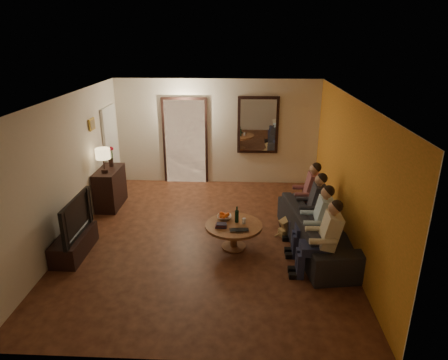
{
  "coord_description": "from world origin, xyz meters",
  "views": [
    {
      "loc": [
        0.64,
        -6.63,
        3.63
      ],
      "look_at": [
        0.3,
        0.3,
        1.05
      ],
      "focal_mm": 32.0,
      "sensor_mm": 36.0,
      "label": 1
    }
  ],
  "objects_px": {
    "bowl": "(224,217)",
    "person_b": "(318,225)",
    "coffee_table": "(234,236)",
    "wine_bottle": "(237,214)",
    "table_lamp": "(103,161)",
    "person_d": "(308,197)",
    "dog": "(292,221)",
    "dresser": "(110,188)",
    "person_a": "(325,242)",
    "sofa": "(320,229)",
    "tv": "(70,217)",
    "tv_stand": "(74,244)",
    "laptop": "(239,231)",
    "person_c": "(313,210)"
  },
  "relations": [
    {
      "from": "table_lamp",
      "to": "person_c",
      "type": "xyz_separation_m",
      "value": [
        4.18,
        -1.1,
        -0.52
      ]
    },
    {
      "from": "person_c",
      "to": "wine_bottle",
      "type": "bearing_deg",
      "value": -168.84
    },
    {
      "from": "table_lamp",
      "to": "wine_bottle",
      "type": "bearing_deg",
      "value": -25.98
    },
    {
      "from": "person_b",
      "to": "laptop",
      "type": "bearing_deg",
      "value": -177.79
    },
    {
      "from": "table_lamp",
      "to": "person_b",
      "type": "height_order",
      "value": "table_lamp"
    },
    {
      "from": "person_c",
      "to": "dresser",
      "type": "bearing_deg",
      "value": 162.52
    },
    {
      "from": "person_a",
      "to": "wine_bottle",
      "type": "height_order",
      "value": "person_a"
    },
    {
      "from": "table_lamp",
      "to": "coffee_table",
      "type": "relative_size",
      "value": 0.54
    },
    {
      "from": "person_a",
      "to": "coffee_table",
      "type": "bearing_deg",
      "value": 149.79
    },
    {
      "from": "sofa",
      "to": "bowl",
      "type": "xyz_separation_m",
      "value": [
        -1.7,
        0.15,
        0.12
      ]
    },
    {
      "from": "tv",
      "to": "person_d",
      "type": "height_order",
      "value": "person_d"
    },
    {
      "from": "wine_bottle",
      "to": "bowl",
      "type": "bearing_deg",
      "value": 152.45
    },
    {
      "from": "person_a",
      "to": "person_d",
      "type": "height_order",
      "value": "same"
    },
    {
      "from": "sofa",
      "to": "wine_bottle",
      "type": "bearing_deg",
      "value": 80.36
    },
    {
      "from": "tv",
      "to": "laptop",
      "type": "bearing_deg",
      "value": -88.38
    },
    {
      "from": "person_a",
      "to": "person_c",
      "type": "xyz_separation_m",
      "value": [
        0.0,
        1.2,
        0.0
      ]
    },
    {
      "from": "person_d",
      "to": "bowl",
      "type": "distance_m",
      "value": 1.77
    },
    {
      "from": "dresser",
      "to": "person_d",
      "type": "distance_m",
      "value": 4.24
    },
    {
      "from": "sofa",
      "to": "tv",
      "type": "bearing_deg",
      "value": 87.25
    },
    {
      "from": "sofa",
      "to": "bowl",
      "type": "bearing_deg",
      "value": 76.48
    },
    {
      "from": "coffee_table",
      "to": "sofa",
      "type": "bearing_deg",
      "value": 2.67
    },
    {
      "from": "dog",
      "to": "dresser",
      "type": "bearing_deg",
      "value": 139.77
    },
    {
      "from": "person_d",
      "to": "bowl",
      "type": "height_order",
      "value": "person_d"
    },
    {
      "from": "laptop",
      "to": "person_d",
      "type": "bearing_deg",
      "value": 38.29
    },
    {
      "from": "person_d",
      "to": "bowl",
      "type": "relative_size",
      "value": 4.63
    },
    {
      "from": "laptop",
      "to": "coffee_table",
      "type": "bearing_deg",
      "value": 104.55
    },
    {
      "from": "dresser",
      "to": "person_d",
      "type": "relative_size",
      "value": 0.8
    },
    {
      "from": "tv_stand",
      "to": "laptop",
      "type": "relative_size",
      "value": 3.39
    },
    {
      "from": "tv",
      "to": "person_a",
      "type": "xyz_separation_m",
      "value": [
        4.18,
        -0.47,
        -0.11
      ]
    },
    {
      "from": "person_a",
      "to": "tv",
      "type": "bearing_deg",
      "value": 173.6
    },
    {
      "from": "bowl",
      "to": "wine_bottle",
      "type": "relative_size",
      "value": 0.84
    },
    {
      "from": "dresser",
      "to": "wine_bottle",
      "type": "distance_m",
      "value": 3.23
    },
    {
      "from": "person_b",
      "to": "dog",
      "type": "xyz_separation_m",
      "value": [
        -0.33,
        0.76,
        -0.32
      ]
    },
    {
      "from": "bowl",
      "to": "dog",
      "type": "bearing_deg",
      "value": 13.52
    },
    {
      "from": "tv_stand",
      "to": "tv",
      "type": "xyz_separation_m",
      "value": [
        0.0,
        0.0,
        0.52
      ]
    },
    {
      "from": "person_d",
      "to": "dog",
      "type": "distance_m",
      "value": 0.64
    },
    {
      "from": "person_c",
      "to": "sofa",
      "type": "bearing_deg",
      "value": -71.57
    },
    {
      "from": "dresser",
      "to": "coffee_table",
      "type": "bearing_deg",
      "value": -31.48
    },
    {
      "from": "person_a",
      "to": "table_lamp",
      "type": "bearing_deg",
      "value": 151.21
    },
    {
      "from": "table_lamp",
      "to": "sofa",
      "type": "xyz_separation_m",
      "value": [
        4.28,
        -1.4,
        -0.77
      ]
    },
    {
      "from": "tv",
      "to": "bowl",
      "type": "relative_size",
      "value": 4.52
    },
    {
      "from": "dresser",
      "to": "person_a",
      "type": "bearing_deg",
      "value": -31.05
    },
    {
      "from": "coffee_table",
      "to": "wine_bottle",
      "type": "height_order",
      "value": "wine_bottle"
    },
    {
      "from": "bowl",
      "to": "person_b",
      "type": "bearing_deg",
      "value": -15.64
    },
    {
      "from": "table_lamp",
      "to": "tv_stand",
      "type": "xyz_separation_m",
      "value": [
        0.0,
        -1.83,
        -0.94
      ]
    },
    {
      "from": "dog",
      "to": "laptop",
      "type": "height_order",
      "value": "dog"
    },
    {
      "from": "table_lamp",
      "to": "tv_stand",
      "type": "height_order",
      "value": "table_lamp"
    },
    {
      "from": "sofa",
      "to": "dresser",
      "type": "bearing_deg",
      "value": 60.79
    },
    {
      "from": "person_a",
      "to": "person_c",
      "type": "height_order",
      "value": "same"
    },
    {
      "from": "table_lamp",
      "to": "person_d",
      "type": "relative_size",
      "value": 0.45
    }
  ]
}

